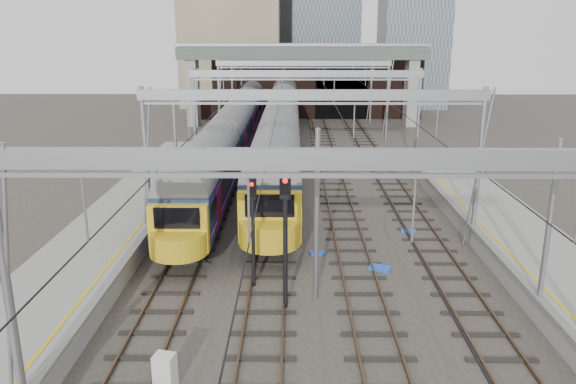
{
  "coord_description": "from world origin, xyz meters",
  "views": [
    {
      "loc": [
        -0.91,
        -18.96,
        10.49
      ],
      "look_at": [
        -1.2,
        9.32,
        2.4
      ],
      "focal_mm": 35.0,
      "sensor_mm": 36.0,
      "label": 1
    }
  ],
  "objects_px": {
    "train_main": "(284,109)",
    "relay_cabinet": "(165,373)",
    "train_second": "(233,131)",
    "signal_near_left": "(253,219)",
    "signal_near_centre": "(285,226)"
  },
  "relations": [
    {
      "from": "train_main",
      "to": "relay_cabinet",
      "type": "relative_size",
      "value": 57.54
    },
    {
      "from": "train_second",
      "to": "signal_near_left",
      "type": "xyz_separation_m",
      "value": [
        3.4,
        -24.83,
        0.6
      ]
    },
    {
      "from": "train_second",
      "to": "relay_cabinet",
      "type": "distance_m",
      "value": 32.21
    },
    {
      "from": "signal_near_centre",
      "to": "train_second",
      "type": "bearing_deg",
      "value": 117.28
    },
    {
      "from": "train_main",
      "to": "relay_cabinet",
      "type": "height_order",
      "value": "train_main"
    },
    {
      "from": "signal_near_centre",
      "to": "relay_cabinet",
      "type": "distance_m",
      "value": 7.03
    },
    {
      "from": "signal_near_left",
      "to": "relay_cabinet",
      "type": "bearing_deg",
      "value": -93.83
    },
    {
      "from": "train_second",
      "to": "signal_near_left",
      "type": "height_order",
      "value": "signal_near_left"
    },
    {
      "from": "signal_near_centre",
      "to": "relay_cabinet",
      "type": "height_order",
      "value": "signal_near_centre"
    },
    {
      "from": "signal_near_left",
      "to": "signal_near_centre",
      "type": "xyz_separation_m",
      "value": [
        1.38,
        -1.93,
        0.38
      ]
    },
    {
      "from": "relay_cabinet",
      "to": "train_second",
      "type": "bearing_deg",
      "value": 105.33
    },
    {
      "from": "train_second",
      "to": "signal_near_centre",
      "type": "bearing_deg",
      "value": -79.87
    },
    {
      "from": "train_second",
      "to": "train_main",
      "type": "bearing_deg",
      "value": 72.55
    },
    {
      "from": "train_second",
      "to": "relay_cabinet",
      "type": "height_order",
      "value": "train_second"
    },
    {
      "from": "train_main",
      "to": "train_second",
      "type": "bearing_deg",
      "value": -107.45
    }
  ]
}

